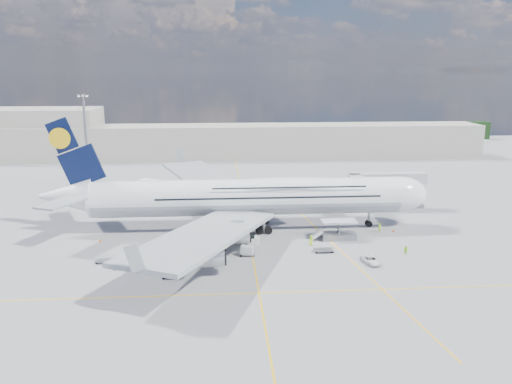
{
  "coord_description": "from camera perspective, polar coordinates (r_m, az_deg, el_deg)",
  "views": [
    {
      "loc": [
        -5.14,
        -86.54,
        31.46
      ],
      "look_at": [
        1.53,
        8.0,
        8.24
      ],
      "focal_mm": 35.0,
      "sensor_mm": 36.0,
      "label": 1
    }
  ],
  "objects": [
    {
      "name": "dolly_back",
      "position": [
        88.26,
        -16.82,
        -7.48
      ],
      "size": [
        3.3,
        1.8,
        0.48
      ],
      "rotation": [
        0.0,
        0.0,
        0.01
      ],
      "color": "gray",
      "rests_on": "ground"
    },
    {
      "name": "catering_truck_inner",
      "position": [
        123.06,
        -5.12,
        -0.09
      ],
      "size": [
        8.07,
        5.79,
        4.44
      ],
      "rotation": [
        0.0,
        0.0,
        0.5
      ],
      "color": "gray",
      "rests_on": "ground"
    },
    {
      "name": "dolly_nose_near",
      "position": [
        87.19,
        -1.04,
        -6.7
      ],
      "size": [
        3.12,
        2.16,
        1.8
      ],
      "rotation": [
        0.0,
        0.0,
        -0.25
      ],
      "color": "gray",
      "rests_on": "ground"
    },
    {
      "name": "jet_bridge",
      "position": [
        115.67,
        13.65,
        1.09
      ],
      "size": [
        18.8,
        12.1,
        8.5
      ],
      "color": "#B7B7BC",
      "rests_on": "ground"
    },
    {
      "name": "taxi_line_main",
      "position": [
        92.23,
        -0.6,
        -6.18
      ],
      "size": [
        0.25,
        220.0,
        0.01
      ],
      "primitive_type": "cube",
      "color": "yellow",
      "rests_on": "ground"
    },
    {
      "name": "light_mast",
      "position": [
        137.31,
        -18.79,
        5.4
      ],
      "size": [
        3.0,
        0.7,
        25.5
      ],
      "color": "gray",
      "rests_on": "ground"
    },
    {
      "name": "cone_wing_right_outer",
      "position": [
        82.18,
        -9.85,
        -8.77
      ],
      "size": [
        0.4,
        0.4,
        0.51
      ],
      "color": "orange",
      "rests_on": "ground"
    },
    {
      "name": "cone_tail",
      "position": [
        98.75,
        -17.37,
        -5.29
      ],
      "size": [
        0.47,
        0.47,
        0.6
      ],
      "color": "orange",
      "rests_on": "ground"
    },
    {
      "name": "crew_loader",
      "position": [
        91.22,
        16.76,
        -6.43
      ],
      "size": [
        1.09,
        1.05,
        1.78
      ],
      "primitive_type": "imported",
      "rotation": [
        0.0,
        0.0,
        -0.62
      ],
      "color": "#92E518",
      "rests_on": "ground"
    },
    {
      "name": "catering_truck_outer",
      "position": [
        129.11,
        -11.62,
        0.32
      ],
      "size": [
        8.09,
        6.19,
        4.45
      ],
      "rotation": [
        0.0,
        0.0,
        -0.58
      ],
      "color": "gray",
      "rests_on": "ground"
    },
    {
      "name": "hangar",
      "position": [
        198.77,
        -23.19,
        6.18
      ],
      "size": [
        40.0,
        22.0,
        18.0
      ],
      "primitive_type": "cube",
      "color": "#B2AD9E",
      "rests_on": "ground"
    },
    {
      "name": "ground",
      "position": [
        92.23,
        -0.6,
        -6.18
      ],
      "size": [
        300.0,
        300.0,
        0.0
      ],
      "primitive_type": "plane",
      "color": "gray",
      "rests_on": "ground"
    },
    {
      "name": "cone_wing_left_inner",
      "position": [
        111.3,
        -2.27,
        -2.54
      ],
      "size": [
        0.39,
        0.39,
        0.49
      ],
      "color": "orange",
      "rests_on": "ground"
    },
    {
      "name": "airliner",
      "position": [
        99.77,
        -0.81,
        -0.5
      ],
      "size": [
        77.26,
        79.15,
        23.71
      ],
      "color": "white",
      "rests_on": "ground"
    },
    {
      "name": "crew_wing",
      "position": [
        89.37,
        -3.75,
        -6.29
      ],
      "size": [
        0.75,
        1.09,
        1.72
      ],
      "primitive_type": "imported",
      "rotation": [
        0.0,
        0.0,
        1.21
      ],
      "color": "#E4FF1A",
      "rests_on": "ground"
    },
    {
      "name": "taxi_line_diag",
      "position": [
        103.33,
        6.85,
        -4.06
      ],
      "size": [
        14.16,
        99.06,
        0.01
      ],
      "primitive_type": "cube",
      "rotation": [
        0.0,
        0.0,
        0.14
      ],
      "color": "yellow",
      "rests_on": "ground"
    },
    {
      "name": "terminal",
      "position": [
        183.39,
        -2.4,
        5.78
      ],
      "size": [
        180.0,
        16.0,
        12.0
      ],
      "primitive_type": "cube",
      "color": "#B2AD9E",
      "rests_on": "ground"
    },
    {
      "name": "service_van",
      "position": [
        86.09,
        13.02,
        -7.61
      ],
      "size": [
        2.83,
        4.64,
        1.2
      ],
      "primitive_type": "imported",
      "rotation": [
        0.0,
        0.0,
        0.21
      ],
      "color": "white",
      "rests_on": "ground"
    },
    {
      "name": "dolly_row_b",
      "position": [
        79.89,
        -9.6,
        -9.35
      ],
      "size": [
        3.21,
        1.79,
        0.46
      ],
      "rotation": [
        0.0,
        0.0,
        -0.04
      ],
      "color": "gray",
      "rests_on": "ground"
    },
    {
      "name": "cone_nose",
      "position": [
        103.6,
        15.44,
        -4.27
      ],
      "size": [
        0.45,
        0.45,
        0.57
      ],
      "color": "orange",
      "rests_on": "ground"
    },
    {
      "name": "dolly_row_a",
      "position": [
        84.81,
        -15.07,
        -8.27
      ],
      "size": [
        3.05,
        1.98,
        0.42
      ],
      "rotation": [
        0.0,
        0.0,
        -0.17
      ],
      "color": "gray",
      "rests_on": "ground"
    },
    {
      "name": "dolly_nose_far",
      "position": [
        89.96,
        7.72,
        -6.57
      ],
      "size": [
        3.44,
        1.85,
        0.5
      ],
      "rotation": [
        0.0,
        0.0,
        0.0
      ],
      "color": "gray",
      "rests_on": "ground"
    },
    {
      "name": "dolly_row_c",
      "position": [
        87.51,
        -8.44,
        -6.82
      ],
      "size": [
        2.77,
        1.63,
        1.69
      ],
      "rotation": [
        0.0,
        0.0,
        -0.08
      ],
      "color": "gray",
      "rests_on": "ground"
    },
    {
      "name": "cone_wing_left_outer",
      "position": [
        129.99,
        -9.68,
        -0.31
      ],
      "size": [
        0.44,
        0.44,
        0.56
      ],
      "color": "orange",
      "rests_on": "ground"
    },
    {
      "name": "cone_wing_right_inner",
      "position": [
        91.94,
        -4.31,
        -6.12
      ],
      "size": [
        0.4,
        0.4,
        0.51
      ],
      "color": "orange",
      "rests_on": "ground"
    },
    {
      "name": "crew_nose",
      "position": [
        102.41,
        13.95,
        -3.99
      ],
      "size": [
        0.79,
        0.62,
        1.9
      ],
      "primitive_type": "imported",
      "rotation": [
        0.0,
        0.0,
        0.28
      ],
      "color": "#A2E718",
      "rests_on": "ground"
    },
    {
      "name": "crew_van",
      "position": [
        92.89,
        6.31,
        -5.5
      ],
      "size": [
        1.04,
        1.09,
        1.88
      ],
      "primitive_type": "imported",
      "rotation": [
        0.0,
        0.0,
        2.23
      ],
      "color": "#C8F419",
      "rests_on": "ground"
    },
    {
      "name": "taxi_line_cross",
      "position": [
        73.78,
        0.35,
        -11.47
      ],
      "size": [
        120.0,
        0.25,
        0.01
      ],
      "primitive_type": "cube",
      "color": "yellow",
      "rests_on": "ground"
    },
    {
      "name": "cargo_loader",
      "position": [
        96.92,
        9.29,
        -4.58
      ],
      "size": [
        8.53,
        3.2,
        3.67
      ],
      "color": "silver",
      "rests_on": "ground"
    },
    {
      "name": "baggage_tug",
      "position": [
        92.49,
        -0.49,
        -5.59
      ],
      "size": [
        3.07,
        1.71,
        1.82
      ],
      "rotation": [
        0.0,
        0.0,
        -0.13
      ],
      "color": "silver",
      "rests_on": "ground"
    },
    {
      "name": "crew_tug",
      "position": [
        88.2,
        -5.03,
        -6.51
      ],
      "size": [
        1.42,
        1.07,
        1.95
      ],
      "primitive_type": "imported",
      "rotation": [
        0.0,
        0.0,
        0.3
      ],
      "color": "#D2FD1A",
      "rests_on": "ground"
    },
    {
      "name": "tree_line",
      "position": [
        232.62,
        7.23,
        6.88
      ],
      "size": [
        160.0,
        6.0,
        8.0
      ],
      "primitive_type": "cube",
      "color": "#193814",
      "rests_on": "ground"
    }
  ]
}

